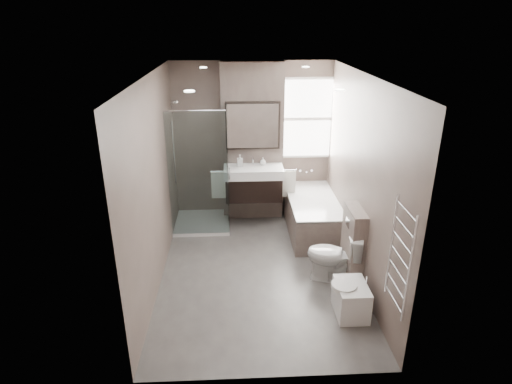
{
  "coord_description": "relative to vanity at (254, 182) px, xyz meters",
  "views": [
    {
      "loc": [
        -0.29,
        -5.02,
        3.22
      ],
      "look_at": [
        -0.02,
        0.15,
        1.1
      ],
      "focal_mm": 30.0,
      "sensor_mm": 36.0,
      "label": 1
    }
  ],
  "objects": [
    {
      "name": "toilet",
      "position": [
        0.97,
        -1.7,
        -0.38
      ],
      "size": [
        0.79,
        0.6,
        0.71
      ],
      "primitive_type": "imported",
      "rotation": [
        0.0,
        0.0,
        -1.89
      ],
      "color": "white",
      "rests_on": "ground"
    },
    {
      "name": "towel_radiator",
      "position": [
        1.25,
        -3.03,
        0.38
      ],
      "size": [
        0.03,
        0.49,
        1.1
      ],
      "color": "silver",
      "rests_on": "room"
    },
    {
      "name": "vanity_pier",
      "position": [
        0.0,
        0.35,
        0.56
      ],
      "size": [
        1.0,
        0.25,
        2.6
      ],
      "primitive_type": "cube",
      "color": "#63554E",
      "rests_on": "ground"
    },
    {
      "name": "soap_bottle_a",
      "position": [
        -0.21,
        0.06,
        0.36
      ],
      "size": [
        0.09,
        0.09,
        0.19
      ],
      "primitive_type": "imported",
      "color": "white",
      "rests_on": "vanity"
    },
    {
      "name": "towel_left",
      "position": [
        -0.56,
        -0.02,
        -0.02
      ],
      "size": [
        0.24,
        0.06,
        0.44
      ],
      "primitive_type": "cube",
      "color": "silver",
      "rests_on": "vanity_pier"
    },
    {
      "name": "bathtub",
      "position": [
        0.92,
        -0.33,
        -0.43
      ],
      "size": [
        0.75,
        1.6,
        0.57
      ],
      "color": "#63554E",
      "rests_on": "ground"
    },
    {
      "name": "window",
      "position": [
        0.9,
        0.45,
        0.93
      ],
      "size": [
        0.98,
        0.06,
        1.33
      ],
      "color": "white",
      "rests_on": "room"
    },
    {
      "name": "mirror_cabinet",
      "position": [
        0.0,
        0.19,
        0.89
      ],
      "size": [
        0.86,
        0.08,
        0.76
      ],
      "color": "black",
      "rests_on": "vanity_pier"
    },
    {
      "name": "soap_bottle_b",
      "position": [
        0.16,
        0.11,
        0.32
      ],
      "size": [
        0.1,
        0.1,
        0.13
      ],
      "primitive_type": "imported",
      "color": "white",
      "rests_on": "vanity"
    },
    {
      "name": "towel_right",
      "position": [
        0.56,
        -0.02,
        -0.02
      ],
      "size": [
        0.24,
        0.06,
        0.44
      ],
      "primitive_type": "cube",
      "color": "silver",
      "rests_on": "vanity_pier"
    },
    {
      "name": "room",
      "position": [
        0.0,
        -1.43,
        0.56
      ],
      "size": [
        2.7,
        3.9,
        2.7
      ],
      "color": "#524F4B",
      "rests_on": "ground"
    },
    {
      "name": "bidet",
      "position": [
        1.01,
        -2.41,
        -0.54
      ],
      "size": [
        0.42,
        0.48,
        0.51
      ],
      "color": "white",
      "rests_on": "ground"
    },
    {
      "name": "cistern_box",
      "position": [
        1.21,
        -1.68,
        -0.24
      ],
      "size": [
        0.19,
        0.55,
        1.0
      ],
      "color": "#63554E",
      "rests_on": "ground"
    },
    {
      "name": "vanity",
      "position": [
        0.0,
        0.0,
        0.0
      ],
      "size": [
        0.95,
        0.47,
        0.66
      ],
      "color": "black",
      "rests_on": "vanity_pier"
    },
    {
      "name": "shower_enclosure",
      "position": [
        -0.75,
        -0.08,
        -0.25
      ],
      "size": [
        0.9,
        0.9,
        2.0
      ],
      "color": "white",
      "rests_on": "ground"
    }
  ]
}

